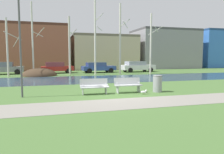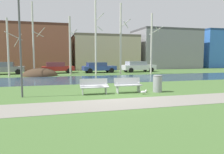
# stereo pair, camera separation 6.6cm
# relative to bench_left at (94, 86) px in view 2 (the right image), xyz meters

# --- Properties ---
(ground_plane) EXTENTS (120.00, 120.00, 0.00)m
(ground_plane) POSITION_rel_bench_left_xyz_m (1.01, 9.32, -0.47)
(ground_plane) COLOR #476B33
(paved_path_strip) EXTENTS (60.00, 2.25, 0.01)m
(paved_path_strip) POSITION_rel_bench_left_xyz_m (1.01, -2.77, -0.47)
(paved_path_strip) COLOR gray
(paved_path_strip) RESTS_ON ground
(river_band) EXTENTS (80.00, 7.17, 0.01)m
(river_band) POSITION_rel_bench_left_xyz_m (1.01, 8.16, -0.47)
(river_band) COLOR #2D475B
(river_band) RESTS_ON ground
(soil_mound) EXTENTS (3.87, 3.58, 1.74)m
(soil_mound) POSITION_rel_bench_left_xyz_m (-3.74, 13.39, -0.47)
(soil_mound) COLOR #423021
(soil_mound) RESTS_ON ground
(bench_left) EXTENTS (1.62, 0.61, 0.87)m
(bench_left) POSITION_rel_bench_left_xyz_m (0.00, 0.00, 0.00)
(bench_left) COLOR #B2B5B7
(bench_left) RESTS_ON ground
(bench_right) EXTENTS (1.62, 0.61, 0.87)m
(bench_right) POSITION_rel_bench_left_xyz_m (2.02, 0.00, 0.00)
(bench_right) COLOR #B2B5B7
(bench_right) RESTS_ON ground
(trash_bin) EXTENTS (0.56, 0.56, 1.01)m
(trash_bin) POSITION_rel_bench_left_xyz_m (3.81, -0.27, 0.05)
(trash_bin) COLOR gray
(trash_bin) RESTS_ON ground
(seagull) EXTENTS (0.43, 0.16, 0.26)m
(seagull) POSITION_rel_bench_left_xyz_m (2.71, -0.77, -0.34)
(seagull) COLOR white
(seagull) RESTS_ON ground
(streetlamp) EXTENTS (0.32, 0.32, 5.85)m
(streetlamp) POSITION_rel_bench_left_xyz_m (-3.81, 0.08, 3.38)
(streetlamp) COLOR #4C4C51
(streetlamp) RESTS_ON ground
(birch_far_left) EXTENTS (1.61, 2.90, 6.26)m
(birch_far_left) POSITION_rel_bench_left_xyz_m (-6.85, 13.31, 2.74)
(birch_far_left) COLOR beige
(birch_far_left) RESTS_ON ground
(birch_left) EXTENTS (1.37, 2.40, 8.08)m
(birch_left) POSITION_rel_bench_left_xyz_m (-4.29, 13.21, 3.60)
(birch_left) COLOR beige
(birch_left) RESTS_ON ground
(birch_center_left) EXTENTS (1.04, 1.79, 6.87)m
(birch_center_left) POSITION_rel_bench_left_xyz_m (-0.27, 14.03, 3.03)
(birch_center_left) COLOR #BCB7A8
(birch_center_left) RESTS_ON ground
(birch_center) EXTENTS (1.14, 1.87, 8.74)m
(birch_center) POSITION_rel_bench_left_xyz_m (2.67, 13.20, 3.97)
(birch_center) COLOR beige
(birch_center) RESTS_ON ground
(birch_center_right) EXTENTS (1.37, 2.19, 8.55)m
(birch_center_right) POSITION_rel_bench_left_xyz_m (5.76, 13.15, 3.89)
(birch_center_right) COLOR beige
(birch_center_right) RESTS_ON ground
(birch_right) EXTENTS (1.59, 2.42, 7.44)m
(birch_right) POSITION_rel_bench_left_xyz_m (9.59, 12.55, 3.35)
(birch_right) COLOR beige
(birch_right) RESTS_ON ground
(parked_van_nearest_grey) EXTENTS (4.21, 2.32, 1.51)m
(parked_van_nearest_grey) POSITION_rel_bench_left_xyz_m (-7.90, 16.66, 0.32)
(parked_van_nearest_grey) COLOR slate
(parked_van_nearest_grey) RESTS_ON ground
(parked_sedan_second_red) EXTENTS (4.20, 2.33, 1.44)m
(parked_sedan_second_red) POSITION_rel_bench_left_xyz_m (-1.80, 16.79, 0.29)
(parked_sedan_second_red) COLOR maroon
(parked_sedan_second_red) RESTS_ON ground
(parked_hatch_third_blue) EXTENTS (4.58, 2.25, 1.39)m
(parked_hatch_third_blue) POSITION_rel_bench_left_xyz_m (3.61, 16.35, 0.27)
(parked_hatch_third_blue) COLOR #2D4793
(parked_hatch_third_blue) RESTS_ON ground
(parked_wagon_fourth_white) EXTENTS (4.86, 2.33, 1.51)m
(parked_wagon_fourth_white) POSITION_rel_bench_left_xyz_m (9.27, 16.21, 0.33)
(parked_wagon_fourth_white) COLOR silver
(parked_wagon_fourth_white) RESTS_ON ground
(building_brick_low) EXTENTS (15.67, 8.36, 7.24)m
(building_brick_low) POSITION_rel_bench_left_xyz_m (-7.62, 25.66, 3.15)
(building_brick_low) COLOR brown
(building_brick_low) RESTS_ON ground
(building_beige_block) EXTENTS (10.94, 9.81, 5.86)m
(building_beige_block) POSITION_rel_bench_left_xyz_m (6.51, 26.38, 2.46)
(building_beige_block) COLOR #BCAD8E
(building_beige_block) RESTS_ON ground
(building_grey_warehouse) EXTENTS (11.44, 7.96, 7.25)m
(building_grey_warehouse) POSITION_rel_bench_left_xyz_m (18.56, 25.29, 3.15)
(building_grey_warehouse) COLOR gray
(building_grey_warehouse) RESTS_ON ground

